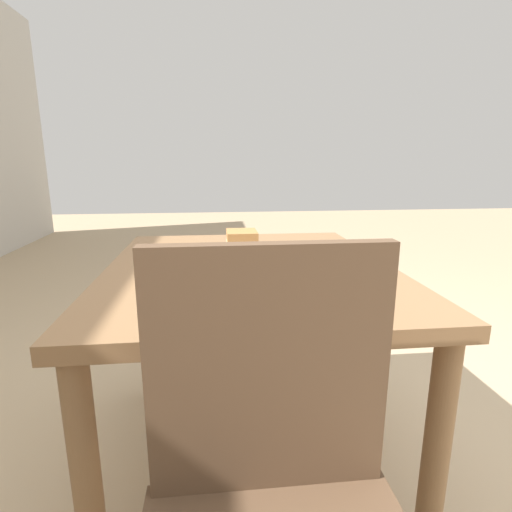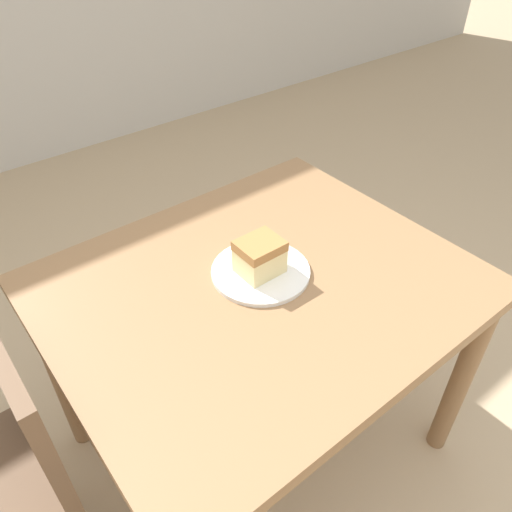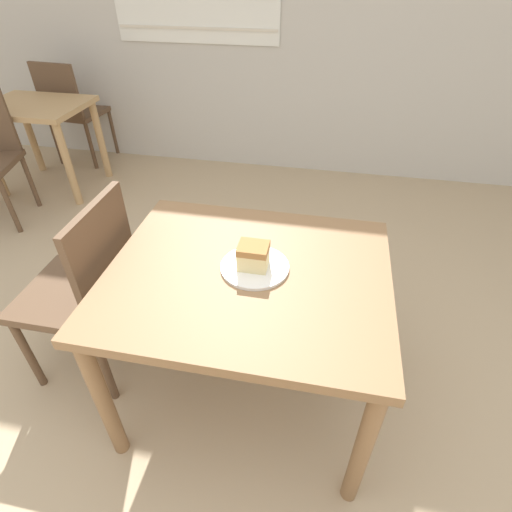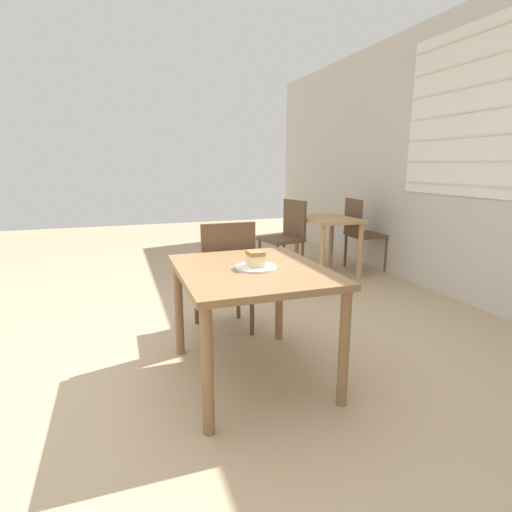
{
  "view_description": "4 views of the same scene",
  "coord_description": "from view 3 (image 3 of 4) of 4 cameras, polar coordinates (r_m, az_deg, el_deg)",
  "views": [
    {
      "loc": [
        -1.06,
        0.67,
        1.04
      ],
      "look_at": [
        0.12,
        0.55,
        0.76
      ],
      "focal_mm": 28.0,
      "sensor_mm": 36.0,
      "label": 1
    },
    {
      "loc": [
        -0.45,
        -0.16,
        1.56
      ],
      "look_at": [
        0.18,
        0.64,
        0.74
      ],
      "focal_mm": 35.0,
      "sensor_mm": 36.0,
      "label": 2
    },
    {
      "loc": [
        0.38,
        -0.53,
        1.66
      ],
      "look_at": [
        0.17,
        0.57,
        0.8
      ],
      "focal_mm": 28.0,
      "sensor_mm": 36.0,
      "label": 3
    },
    {
      "loc": [
        2.36,
        -0.18,
        1.33
      ],
      "look_at": [
        0.17,
        0.59,
        0.8
      ],
      "focal_mm": 28.0,
      "sensor_mm": 36.0,
      "label": 4
    }
  ],
  "objects": [
    {
      "name": "ground_plane",
      "position": [
        1.79,
        -10.46,
        -32.2
      ],
      "size": [
        14.0,
        14.0,
        0.0
      ],
      "primitive_type": "plane",
      "color": "tan"
    },
    {
      "name": "dining_table_near",
      "position": [
        1.53,
        -1.13,
        -5.04
      ],
      "size": [
        1.03,
        0.87,
        0.72
      ],
      "color": "olive",
      "rests_on": "ground_plane"
    },
    {
      "name": "dining_table_far",
      "position": [
        3.78,
        -28.6,
        16.55
      ],
      "size": [
        0.78,
        0.61,
        0.7
      ],
      "color": "tan",
      "rests_on": "ground_plane"
    },
    {
      "name": "chair_near_window",
      "position": [
        1.88,
        -23.08,
        -4.03
      ],
      "size": [
        0.43,
        0.43,
        0.92
      ],
      "rotation": [
        0.0,
        0.0,
        -1.57
      ],
      "color": "brown",
      "rests_on": "ground_plane"
    },
    {
      "name": "chair_far_opposite",
      "position": [
        4.2,
        -24.73,
        18.55
      ],
      "size": [
        0.47,
        0.47,
        0.92
      ],
      "rotation": [
        0.0,
        0.0,
        3.06
      ],
      "color": "brown",
      "rests_on": "ground_plane"
    },
    {
      "name": "plate",
      "position": [
        1.47,
        -0.16,
        -1.56
      ],
      "size": [
        0.25,
        0.25,
        0.01
      ],
      "color": "white",
      "rests_on": "dining_table_near"
    },
    {
      "name": "cake_slice",
      "position": [
        1.44,
        -0.39,
        0.04
      ],
      "size": [
        0.11,
        0.09,
        0.09
      ],
      "color": "beige",
      "rests_on": "plate"
    }
  ]
}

